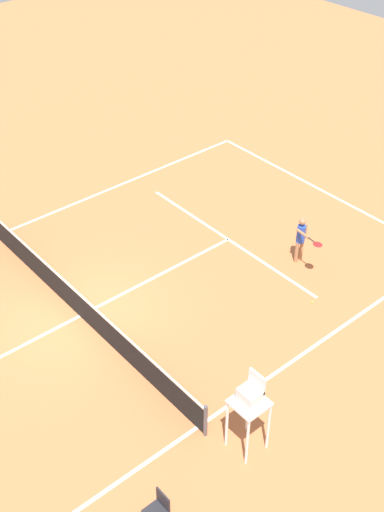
% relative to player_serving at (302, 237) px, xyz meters
% --- Properties ---
extents(ground_plane, '(60.00, 60.00, 0.00)m').
position_rel_player_serving_xyz_m(ground_plane, '(2.43, 7.01, -1.00)').
color(ground_plane, '#C66B3D').
extents(court_lines, '(10.93, 22.17, 0.01)m').
position_rel_player_serving_xyz_m(court_lines, '(2.43, 7.01, -1.00)').
color(court_lines, white).
rests_on(court_lines, ground).
extents(tennis_net, '(11.53, 0.10, 1.07)m').
position_rel_player_serving_xyz_m(tennis_net, '(2.43, 7.01, -0.50)').
color(tennis_net, '#4C4C51').
rests_on(tennis_net, ground).
extents(player_serving, '(1.25, 0.69, 1.68)m').
position_rel_player_serving_xyz_m(player_serving, '(0.00, 0.00, 0.00)').
color(player_serving, '#9E704C').
rests_on(player_serving, ground).
extents(tennis_ball, '(0.07, 0.07, 0.07)m').
position_rel_player_serving_xyz_m(tennis_ball, '(-1.69, 1.25, -0.96)').
color(tennis_ball, '#CCE033').
rests_on(tennis_ball, ground).
extents(umpire_chair, '(0.80, 0.80, 2.41)m').
position_rel_player_serving_xyz_m(umpire_chair, '(-4.16, 6.44, 0.61)').
color(umpire_chair, silver).
rests_on(umpire_chair, ground).
extents(courtside_chair_near, '(0.44, 0.46, 0.95)m').
position_rel_player_serving_xyz_m(courtside_chair_near, '(-4.38, 9.34, -0.46)').
color(courtside_chair_near, '#262626').
rests_on(courtside_chair_near, ground).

